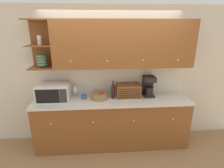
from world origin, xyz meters
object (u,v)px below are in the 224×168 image
Objects in this scene: wine_bottle at (113,90)px; bread_box at (128,90)px; mug at (84,96)px; coffee_maker at (149,86)px; microwave at (54,92)px; wine_glass at (75,90)px; fruit_basket at (99,96)px.

bread_box is (0.29, 0.06, -0.03)m from wine_bottle.
coffee_maker is (1.23, 0.07, 0.15)m from mug.
microwave reaches higher than bread_box.
bread_box is (1.36, 0.07, -0.03)m from microwave.
microwave is at bearing -179.44° from wine_bottle.
wine_glass is 0.52× the size of bread_box.
microwave is 0.37m from wine_glass.
wine_glass is at bearing 174.51° from wine_bottle.
coffee_maker is (0.94, 0.09, 0.14)m from fruit_basket.
bread_box reaches higher than fruit_basket.
fruit_basket is at bearing -3.12° from mug.
wine_bottle is (0.70, -0.07, -0.00)m from wine_glass.
fruit_basket is at bearing -177.34° from wine_bottle.
microwave is 1.36m from bread_box.
fruit_basket is 0.56m from bread_box.
wine_bottle is 0.30m from bread_box.
coffee_maker reaches higher than wine_glass.
coffee_maker is at bearing 3.27° from mug.
microwave is at bearing 179.89° from fruit_basket.
bread_box is (0.55, 0.08, 0.06)m from fruit_basket.
wine_bottle is (0.26, 0.01, 0.10)m from fruit_basket.
microwave is 1.07m from wine_bottle.
microwave reaches higher than mug.
wine_glass is 2.34× the size of mug.
wine_bottle is (0.55, -0.00, 0.11)m from mug.
mug is (0.52, 0.01, -0.11)m from microwave.
bread_box reaches higher than mug.
wine_glass is 0.68× the size of wine_bottle.
mug is at bearing -176.73° from coffee_maker.
coffee_maker is (0.68, 0.07, 0.05)m from wine_bottle.
microwave is 1.66× the size of wine_bottle.
coffee_maker is (0.39, 0.01, 0.08)m from bread_box.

